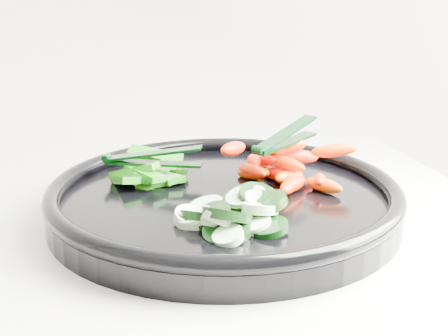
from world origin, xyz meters
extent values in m
cylinder|color=black|center=(0.70, 1.66, 0.94)|extent=(0.46, 0.46, 0.02)
torus|color=black|center=(0.70, 1.66, 0.96)|extent=(0.47, 0.47, 0.02)
cylinder|color=black|center=(0.68, 1.56, 0.96)|extent=(0.06, 0.06, 0.03)
cylinder|color=beige|center=(0.67, 1.55, 0.96)|extent=(0.04, 0.04, 0.02)
cylinder|color=black|center=(0.66, 1.60, 0.96)|extent=(0.05, 0.06, 0.03)
cylinder|color=beige|center=(0.67, 1.58, 0.96)|extent=(0.04, 0.04, 0.02)
cylinder|color=black|center=(0.65, 1.60, 0.96)|extent=(0.05, 0.05, 0.02)
cylinder|color=beige|center=(0.65, 1.60, 0.96)|extent=(0.04, 0.04, 0.02)
cylinder|color=black|center=(0.71, 1.56, 0.96)|extent=(0.05, 0.05, 0.02)
cylinder|color=beige|center=(0.70, 1.57, 0.96)|extent=(0.05, 0.05, 0.02)
cylinder|color=black|center=(0.67, 1.62, 0.96)|extent=(0.05, 0.05, 0.02)
cylinder|color=beige|center=(0.67, 1.62, 0.96)|extent=(0.05, 0.05, 0.02)
cylinder|color=black|center=(0.67, 1.61, 0.96)|extent=(0.06, 0.06, 0.02)
cylinder|color=beige|center=(0.65, 1.59, 0.96)|extent=(0.04, 0.04, 0.01)
cylinder|color=black|center=(0.67, 1.60, 0.96)|extent=(0.05, 0.06, 0.03)
cylinder|color=beige|center=(0.65, 1.59, 0.96)|extent=(0.04, 0.04, 0.02)
cylinder|color=black|center=(0.72, 1.59, 0.97)|extent=(0.06, 0.07, 0.03)
cylinder|color=#D9F6C5|center=(0.71, 1.61, 0.97)|extent=(0.04, 0.03, 0.02)
cylinder|color=black|center=(0.68, 1.57, 0.97)|extent=(0.07, 0.06, 0.03)
cylinder|color=#DEF4C3|center=(0.67, 1.57, 0.97)|extent=(0.03, 0.03, 0.02)
cylinder|color=black|center=(0.72, 1.61, 0.97)|extent=(0.06, 0.06, 0.03)
cylinder|color=beige|center=(0.72, 1.60, 0.97)|extent=(0.04, 0.03, 0.02)
cylinder|color=black|center=(0.71, 1.61, 0.97)|extent=(0.07, 0.07, 0.02)
cylinder|color=beige|center=(0.71, 1.61, 0.97)|extent=(0.05, 0.05, 0.02)
cylinder|color=black|center=(0.72, 1.59, 0.97)|extent=(0.04, 0.04, 0.02)
cylinder|color=beige|center=(0.71, 1.58, 0.97)|extent=(0.04, 0.05, 0.02)
ellipsoid|color=#EE4100|center=(0.78, 1.67, 0.96)|extent=(0.03, 0.05, 0.03)
ellipsoid|color=#E13E00|center=(0.77, 1.66, 0.96)|extent=(0.05, 0.05, 0.02)
ellipsoid|color=#FC4500|center=(0.81, 1.64, 0.96)|extent=(0.04, 0.05, 0.02)
ellipsoid|color=#DC4B00|center=(0.75, 1.70, 0.96)|extent=(0.04, 0.05, 0.03)
ellipsoid|color=#E52F00|center=(0.81, 1.66, 0.96)|extent=(0.03, 0.05, 0.03)
ellipsoid|color=#FF3900|center=(0.77, 1.69, 0.96)|extent=(0.03, 0.05, 0.02)
ellipsoid|color=#E13500|center=(0.77, 1.65, 0.96)|extent=(0.04, 0.04, 0.02)
ellipsoid|color=#EF4B00|center=(0.78, 1.68, 0.96)|extent=(0.05, 0.04, 0.02)
ellipsoid|color=#FF1300|center=(0.78, 1.76, 0.96)|extent=(0.03, 0.04, 0.02)
ellipsoid|color=#EA3300|center=(0.76, 1.73, 0.96)|extent=(0.03, 0.04, 0.02)
ellipsoid|color=red|center=(0.73, 1.67, 0.98)|extent=(0.03, 0.04, 0.02)
ellipsoid|color=#FF4700|center=(0.78, 1.73, 0.98)|extent=(0.02, 0.06, 0.03)
ellipsoid|color=#FF2500|center=(0.76, 1.71, 0.98)|extent=(0.03, 0.05, 0.02)
ellipsoid|color=#F14F00|center=(0.78, 1.69, 0.98)|extent=(0.04, 0.05, 0.02)
ellipsoid|color=red|center=(0.75, 1.70, 0.98)|extent=(0.03, 0.05, 0.03)
ellipsoid|color=#FD1B00|center=(0.80, 1.71, 0.98)|extent=(0.06, 0.02, 0.02)
ellipsoid|color=#E13500|center=(0.78, 1.70, 0.99)|extent=(0.05, 0.02, 0.03)
ellipsoid|color=#F91400|center=(0.72, 1.71, 0.99)|extent=(0.05, 0.05, 0.02)
ellipsoid|color=#FF1000|center=(0.78, 1.71, 0.99)|extent=(0.05, 0.04, 0.02)
ellipsoid|color=#FF3E00|center=(0.83, 1.68, 0.99)|extent=(0.06, 0.03, 0.02)
cube|color=#126309|center=(0.65, 1.72, 0.96)|extent=(0.03, 0.06, 0.02)
cube|color=#126109|center=(0.63, 1.73, 0.96)|extent=(0.05, 0.06, 0.03)
cube|color=#176409|center=(0.66, 1.75, 0.96)|extent=(0.03, 0.05, 0.02)
cube|color=#0A6F0D|center=(0.65, 1.71, 0.96)|extent=(0.04, 0.02, 0.01)
cube|color=#156409|center=(0.64, 1.73, 0.96)|extent=(0.05, 0.07, 0.02)
cube|color=#256E0A|center=(0.60, 1.73, 0.96)|extent=(0.03, 0.07, 0.03)
cube|color=#20750B|center=(0.61, 1.73, 0.97)|extent=(0.06, 0.05, 0.03)
cube|color=#1D6A0A|center=(0.62, 1.72, 0.97)|extent=(0.04, 0.06, 0.01)
cube|color=#1F6609|center=(0.64, 1.78, 0.97)|extent=(0.07, 0.05, 0.02)
cylinder|color=black|center=(0.74, 1.66, 1.00)|extent=(0.01, 0.01, 0.01)
cube|color=black|center=(0.78, 1.69, 1.00)|extent=(0.10, 0.08, 0.00)
cube|color=black|center=(0.78, 1.69, 1.01)|extent=(0.10, 0.08, 0.02)
cylinder|color=black|center=(0.59, 1.75, 0.98)|extent=(0.01, 0.01, 0.01)
cube|color=black|center=(0.64, 1.73, 0.97)|extent=(0.11, 0.06, 0.00)
cube|color=black|center=(0.64, 1.73, 0.99)|extent=(0.11, 0.06, 0.02)
camera|label=1|loc=(0.54, 1.06, 1.18)|focal=50.00mm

